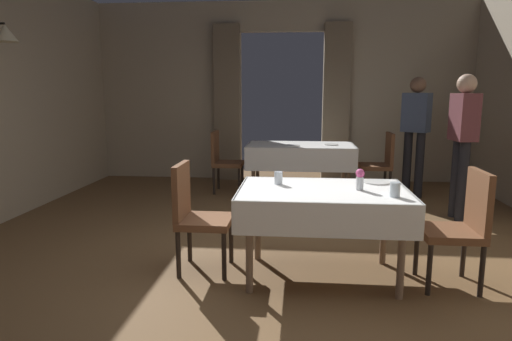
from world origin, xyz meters
TOP-DOWN VIEW (x-y plane):
  - ground at (0.00, 0.00)m, footprint 10.08×10.08m
  - wall_back at (0.00, 4.18)m, footprint 6.40×0.27m
  - dining_table_mid at (0.51, -0.02)m, footprint 1.36×0.93m
  - dining_table_far at (0.34, 3.01)m, footprint 1.57×0.89m
  - chair_mid_left at (-0.55, 0.03)m, footprint 0.44×0.44m
  - chair_mid_right at (1.58, -0.09)m, footprint 0.44×0.44m
  - chair_far_left at (-0.83, 3.05)m, footprint 0.44×0.44m
  - chair_far_right at (1.51, 3.02)m, footprint 0.44×0.44m
  - flower_vase_mid at (0.80, -0.03)m, footprint 0.07×0.07m
  - plate_mid_b at (0.98, 0.27)m, footprint 0.23×0.23m
  - glass_mid_c at (0.14, 0.13)m, footprint 0.07×0.07m
  - glass_mid_d at (1.03, -0.25)m, footprint 0.08×0.08m
  - plate_far_a at (0.21, 2.81)m, footprint 0.23×0.23m
  - plate_far_b at (0.78, 2.98)m, footprint 0.20×0.20m
  - person_waiter_by_doorway at (1.96, 2.98)m, footprint 0.42×0.39m
  - person_diner_standing_aside at (2.23, 1.88)m, footprint 0.25×0.38m

SIDE VIEW (x-z plane):
  - ground at x=0.00m, z-range 0.00..0.00m
  - chair_mid_left at x=-0.55m, z-range 0.05..0.98m
  - chair_mid_right at x=1.58m, z-range 0.05..0.98m
  - chair_far_left at x=-0.83m, z-range 0.05..0.98m
  - chair_far_right at x=1.51m, z-range 0.05..0.98m
  - dining_table_far at x=0.34m, z-range 0.27..1.02m
  - dining_table_mid at x=0.51m, z-range 0.28..1.03m
  - plate_mid_b at x=0.98m, z-range 0.75..0.76m
  - plate_far_a at x=0.21m, z-range 0.75..0.76m
  - plate_far_b at x=0.78m, z-range 0.75..0.76m
  - glass_mid_c at x=0.14m, z-range 0.75..0.86m
  - glass_mid_d at x=1.03m, z-range 0.75..0.86m
  - flower_vase_mid at x=0.80m, z-range 0.76..0.93m
  - person_waiter_by_doorway at x=1.96m, z-range 0.16..1.88m
  - person_diner_standing_aside at x=2.23m, z-range 0.16..1.88m
  - wall_back at x=0.00m, z-range 0.02..3.02m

